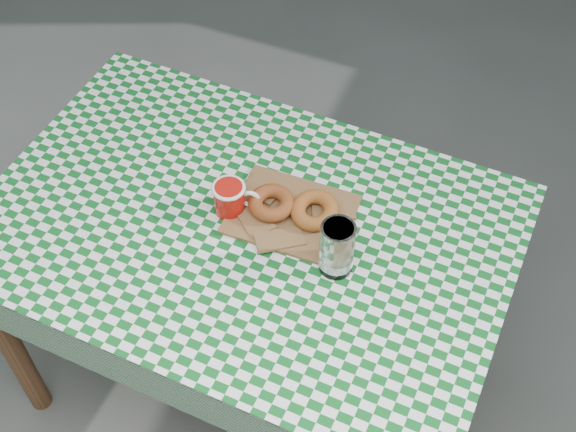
% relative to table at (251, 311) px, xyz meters
% --- Properties ---
extents(ground, '(60.00, 60.00, 0.00)m').
position_rel_table_xyz_m(ground, '(-0.02, -0.01, -0.38)').
color(ground, '#494945').
rests_on(ground, ground).
extents(table, '(1.25, 0.85, 0.75)m').
position_rel_table_xyz_m(table, '(0.00, 0.00, 0.00)').
color(table, brown).
rests_on(table, ground).
extents(tablecloth, '(1.27, 0.87, 0.01)m').
position_rel_table_xyz_m(tablecloth, '(0.00, 0.00, 0.38)').
color(tablecloth, '#0D571D').
rests_on(tablecloth, table).
extents(paper_bag, '(0.29, 0.24, 0.02)m').
position_rel_table_xyz_m(paper_bag, '(0.09, 0.07, 0.39)').
color(paper_bag, olive).
rests_on(paper_bag, tablecloth).
extents(bagel_front, '(0.14, 0.14, 0.03)m').
position_rel_table_xyz_m(bagel_front, '(0.04, 0.06, 0.41)').
color(bagel_front, '#93421E').
rests_on(bagel_front, paper_bag).
extents(bagel_back, '(0.14, 0.14, 0.04)m').
position_rel_table_xyz_m(bagel_back, '(0.14, 0.08, 0.41)').
color(bagel_back, '#A35C21').
rests_on(bagel_back, paper_bag).
extents(coffee_mug, '(0.19, 0.19, 0.08)m').
position_rel_table_xyz_m(coffee_mug, '(-0.05, 0.03, 0.42)').
color(coffee_mug, '#A8110A').
rests_on(coffee_mug, tablecloth).
extents(drinking_glass, '(0.10, 0.10, 0.14)m').
position_rel_table_xyz_m(drinking_glass, '(0.24, -0.03, 0.45)').
color(drinking_glass, silver).
rests_on(drinking_glass, tablecloth).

